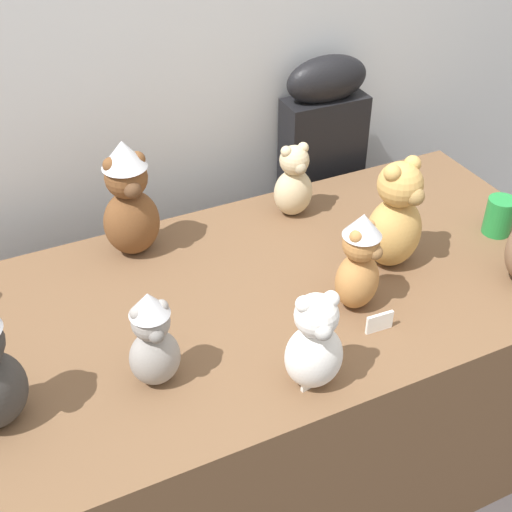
{
  "coord_description": "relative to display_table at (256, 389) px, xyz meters",
  "views": [
    {
      "loc": [
        -0.59,
        -0.98,
        1.84
      ],
      "look_at": [
        0.0,
        0.25,
        0.83
      ],
      "focal_mm": 48.36,
      "sensor_mm": 36.0,
      "label": 1
    }
  ],
  "objects": [
    {
      "name": "name_card_front_right",
      "position": [
        0.21,
        -0.25,
        0.38
      ],
      "size": [
        0.07,
        0.01,
        0.05
      ],
      "primitive_type": "cube",
      "rotation": [
        0.0,
        0.0,
        -0.05
      ],
      "color": "white",
      "rests_on": "display_table"
    },
    {
      "name": "instrument_case",
      "position": [
        0.51,
        0.56,
        0.18
      ],
      "size": [
        0.28,
        0.13,
        1.07
      ],
      "rotation": [
        0.0,
        0.0,
        -0.02
      ],
      "color": "black",
      "rests_on": "ground_plane"
    },
    {
      "name": "teddy_bear_ash",
      "position": [
        -0.32,
        -0.18,
        0.48
      ],
      "size": [
        0.11,
        0.1,
        0.25
      ],
      "rotation": [
        0.0,
        0.0,
        -0.02
      ],
      "color": "gray",
      "rests_on": "display_table"
    },
    {
      "name": "party_cup_green",
      "position": [
        0.74,
        -0.05,
        0.41
      ],
      "size": [
        0.08,
        0.08,
        0.11
      ],
      "primitive_type": "cylinder",
      "color": "#238C3D",
      "rests_on": "display_table"
    },
    {
      "name": "teddy_bear_snow",
      "position": [
        -0.02,
        -0.33,
        0.47
      ],
      "size": [
        0.14,
        0.13,
        0.25
      ],
      "rotation": [
        0.0,
        0.0,
        -0.17
      ],
      "color": "white",
      "rests_on": "display_table"
    },
    {
      "name": "teddy_bear_caramel",
      "position": [
        0.21,
        -0.14,
        0.49
      ],
      "size": [
        0.16,
        0.15,
        0.27
      ],
      "rotation": [
        0.0,
        0.0,
        0.48
      ],
      "color": "#B27A42",
      "rests_on": "display_table"
    },
    {
      "name": "teddy_bear_honey",
      "position": [
        0.39,
        -0.03,
        0.5
      ],
      "size": [
        0.18,
        0.17,
        0.31
      ],
      "rotation": [
        0.0,
        0.0,
        0.22
      ],
      "color": "tan",
      "rests_on": "display_table"
    },
    {
      "name": "teddy_bear_chestnut",
      "position": [
        -0.22,
        0.31,
        0.52
      ],
      "size": [
        0.16,
        0.14,
        0.34
      ],
      "rotation": [
        0.0,
        0.0,
        0.02
      ],
      "color": "brown",
      "rests_on": "display_table"
    },
    {
      "name": "display_table",
      "position": [
        0.0,
        0.0,
        0.0
      ],
      "size": [
        1.82,
        0.85,
        0.71
      ],
      "primitive_type": "cube",
      "color": "brown",
      "rests_on": "ground_plane"
    },
    {
      "name": "name_card_front_middle",
      "position": [
        -0.02,
        -0.34,
        0.38
      ],
      "size": [
        0.07,
        0.02,
        0.05
      ],
      "primitive_type": "cube",
      "rotation": [
        0.0,
        0.0,
        0.17
      ],
      "color": "white",
      "rests_on": "display_table"
    },
    {
      "name": "teddy_bear_sand",
      "position": [
        0.26,
        0.29,
        0.46
      ],
      "size": [
        0.12,
        0.1,
        0.23
      ],
      "rotation": [
        0.0,
        0.0,
        -0.01
      ],
      "color": "#CCB78E",
      "rests_on": "display_table"
    }
  ]
}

